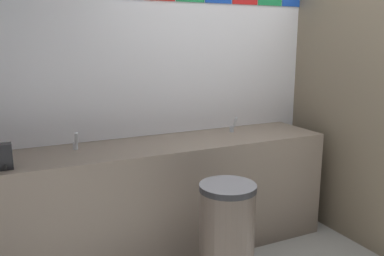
# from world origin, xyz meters

# --- Properties ---
(wall_back) EXTENTS (4.21, 0.09, 2.71)m
(wall_back) POSITION_xyz_m (0.00, 1.48, 1.36)
(wall_back) COLOR silver
(wall_back) RESTS_ON ground_plane
(vanity_counter) EXTENTS (2.62, 0.59, 0.89)m
(vanity_counter) POSITION_xyz_m (-0.74, 1.14, 0.45)
(vanity_counter) COLOR gray
(vanity_counter) RESTS_ON ground_plane
(faucet_left) EXTENTS (0.04, 0.10, 0.14)m
(faucet_left) POSITION_xyz_m (-1.40, 1.23, 0.94)
(faucet_left) COLOR silver
(faucet_left) RESTS_ON vanity_counter
(faucet_right) EXTENTS (0.04, 0.10, 0.14)m
(faucet_right) POSITION_xyz_m (-0.09, 1.23, 0.94)
(faucet_right) COLOR silver
(faucet_right) RESTS_ON vanity_counter
(soap_dispenser) EXTENTS (0.09, 0.09, 0.16)m
(soap_dispenser) POSITION_xyz_m (-1.86, 0.97, 0.97)
(soap_dispenser) COLOR black
(soap_dispenser) RESTS_ON vanity_counter
(toilet) EXTENTS (0.39, 0.49, 0.74)m
(toilet) POSITION_xyz_m (1.23, 1.04, 0.30)
(toilet) COLOR white
(toilet) RESTS_ON ground_plane
(trash_bin) EXTENTS (0.37, 0.37, 0.76)m
(trash_bin) POSITION_xyz_m (-0.60, 0.44, 0.38)
(trash_bin) COLOR brown
(trash_bin) RESTS_ON ground_plane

